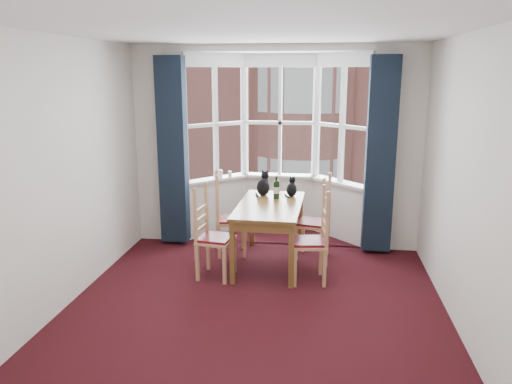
% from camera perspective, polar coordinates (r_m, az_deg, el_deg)
% --- Properties ---
extents(floor, '(4.50, 4.50, 0.00)m').
position_cam_1_polar(floor, '(5.27, -0.38, -13.93)').
color(floor, black).
rests_on(floor, ground).
extents(ceiling, '(4.50, 4.50, 0.00)m').
position_cam_1_polar(ceiling, '(4.69, -0.44, 18.07)').
color(ceiling, white).
rests_on(ceiling, floor).
extents(wall_left, '(0.00, 4.50, 4.50)m').
position_cam_1_polar(wall_left, '(5.43, -21.79, 1.64)').
color(wall_left, silver).
rests_on(wall_left, floor).
extents(wall_right, '(0.00, 4.50, 4.50)m').
position_cam_1_polar(wall_right, '(4.93, 23.30, 0.34)').
color(wall_right, silver).
rests_on(wall_right, floor).
extents(wall_near, '(4.00, 0.00, 4.00)m').
position_cam_1_polar(wall_near, '(2.67, -7.31, -9.29)').
color(wall_near, silver).
rests_on(wall_near, floor).
extents(wall_back_pier_left, '(0.70, 0.12, 2.80)m').
position_cam_1_polar(wall_back_pier_left, '(7.33, -10.81, 5.23)').
color(wall_back_pier_left, silver).
rests_on(wall_back_pier_left, floor).
extents(wall_back_pier_right, '(0.70, 0.12, 2.80)m').
position_cam_1_polar(wall_back_pier_right, '(7.02, 15.77, 4.61)').
color(wall_back_pier_right, silver).
rests_on(wall_back_pier_right, floor).
extents(bay_window, '(2.76, 0.94, 2.80)m').
position_cam_1_polar(bay_window, '(7.48, 2.58, 5.63)').
color(bay_window, white).
rests_on(bay_window, floor).
extents(curtain_left, '(0.38, 0.22, 2.60)m').
position_cam_1_polar(curtain_left, '(7.09, -9.48, 4.61)').
color(curtain_left, black).
rests_on(curtain_left, floor).
extents(curtain_right, '(0.38, 0.22, 2.60)m').
position_cam_1_polar(curtain_right, '(6.82, 14.03, 4.04)').
color(curtain_right, black).
rests_on(curtain_right, floor).
extents(dining_table, '(0.82, 1.49, 0.80)m').
position_cam_1_polar(dining_table, '(6.33, 1.58, -2.25)').
color(dining_table, brown).
rests_on(dining_table, floor).
extents(chair_left_near, '(0.45, 0.47, 0.92)m').
position_cam_1_polar(chair_left_near, '(6.06, -5.43, -5.37)').
color(chair_left_near, tan).
rests_on(chair_left_near, floor).
extents(chair_left_far, '(0.49, 0.50, 0.92)m').
position_cam_1_polar(chair_left_far, '(6.77, -3.67, -3.29)').
color(chair_left_far, tan).
rests_on(chair_left_far, floor).
extents(chair_right_near, '(0.45, 0.47, 0.92)m').
position_cam_1_polar(chair_right_near, '(5.93, 6.94, -5.82)').
color(chair_right_near, tan).
rests_on(chair_right_near, floor).
extents(chair_right_far, '(0.48, 0.49, 0.92)m').
position_cam_1_polar(chair_right_far, '(6.64, 7.23, -3.70)').
color(chair_right_far, tan).
rests_on(chair_right_far, floor).
extents(cat_left, '(0.21, 0.27, 0.34)m').
position_cam_1_polar(cat_left, '(6.74, 0.86, 0.74)').
color(cat_left, black).
rests_on(cat_left, dining_table).
extents(cat_right, '(0.14, 0.20, 0.27)m').
position_cam_1_polar(cat_right, '(6.71, 4.10, 0.40)').
color(cat_right, black).
rests_on(cat_right, dining_table).
extents(wine_bottle, '(0.08, 0.08, 0.31)m').
position_cam_1_polar(wine_bottle, '(6.55, 2.35, 0.40)').
color(wine_bottle, black).
rests_on(wine_bottle, dining_table).
extents(candle_tall, '(0.06, 0.06, 0.13)m').
position_cam_1_polar(candle_tall, '(7.53, -4.09, 2.06)').
color(candle_tall, white).
rests_on(candle_tall, bay_window).
extents(candle_short, '(0.06, 0.06, 0.11)m').
position_cam_1_polar(candle_short, '(7.54, -3.00, 2.00)').
color(candle_short, white).
rests_on(candle_short, bay_window).
extents(street, '(80.00, 80.00, 0.00)m').
position_cam_1_polar(street, '(37.83, 6.50, 0.62)').
color(street, '#333335').
rests_on(street, ground).
extents(tenement_building, '(18.40, 7.80, 15.20)m').
position_cam_1_polar(tenement_building, '(18.67, 5.77, 10.95)').
color(tenement_building, '#AB6458').
rests_on(tenement_building, street).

